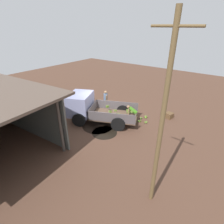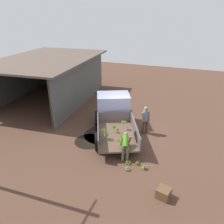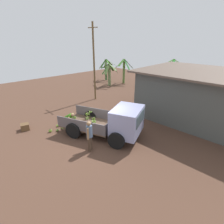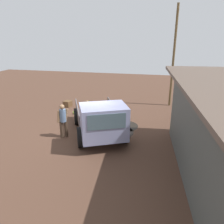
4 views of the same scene
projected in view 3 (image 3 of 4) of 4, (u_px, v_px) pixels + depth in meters
The scene contains 19 objects.
ground at pixel (98, 138), 9.93m from camera, with size 36.00×36.00×0.00m, color #503527.
mud_patch_0 at pixel (105, 122), 11.73m from camera, with size 1.58×1.58×0.01m, color black.
mud_patch_1 at pixel (109, 129), 10.89m from camera, with size 2.10×2.10×0.01m, color black.
cargo_truck at pixel (118, 122), 9.58m from camera, with size 4.98×3.68×1.88m.
warehouse_shed at pixel (223, 88), 10.86m from camera, with size 9.86×7.17×3.25m.
utility_pole at pixel (94, 62), 14.92m from camera, with size 1.28×0.15×6.45m.
banana_palm_0 at pixel (109, 74), 20.27m from camera, with size 2.67×2.48×2.54m.
banana_palm_1 at pixel (191, 78), 18.29m from camera, with size 2.29×2.41×2.42m.
banana_palm_2 at pixel (106, 69), 22.86m from camera, with size 2.14×2.05×2.71m.
banana_palm_3 at pixel (194, 80), 17.70m from camera, with size 1.94×2.40×2.48m.
banana_palm_4 at pixel (124, 71), 21.17m from camera, with size 2.18×2.45×2.92m.
banana_palm_6 at pixel (173, 71), 19.98m from camera, with size 2.81×2.61×3.05m.
person_foreground_visitor at pixel (89, 135), 8.51m from camera, with size 0.50×0.47×1.62m.
person_worker_loading at pixel (69, 119), 10.58m from camera, with size 0.77×0.60×1.18m.
banana_bunch_on_ground_0 at pixel (58, 125), 11.15m from camera, with size 0.21×0.21×0.16m.
banana_bunch_on_ground_1 at pixel (57, 130), 10.60m from camera, with size 0.20×0.20×0.16m.
banana_bunch_on_ground_2 at pixel (63, 127), 10.92m from camera, with size 0.26×0.25×0.16m.
banana_bunch_on_ground_3 at pixel (50, 130), 10.51m from camera, with size 0.22×0.22×0.21m.
wooden_crate_0 at pixel (25, 127), 10.75m from camera, with size 0.47×0.47×0.39m, color brown.
Camera 3 is at (6.89, -5.11, 5.27)m, focal length 28.00 mm.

